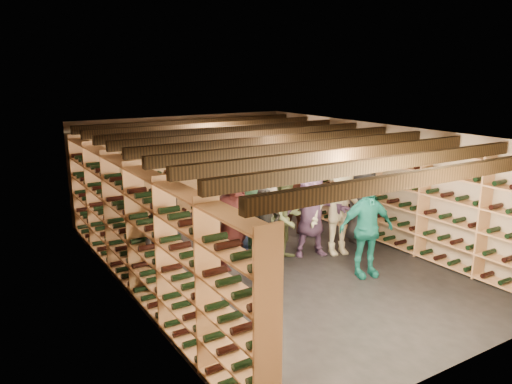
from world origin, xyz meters
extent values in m
plane|color=black|center=(0.00, 0.00, 0.00)|extent=(8.00, 8.00, 0.00)
cube|color=#BDAA93|center=(0.00, 4.00, 1.20)|extent=(5.50, 0.02, 2.40)
cube|color=#BDAA93|center=(0.00, -4.00, 1.20)|extent=(5.50, 0.02, 2.40)
cube|color=#BDAA93|center=(-2.75, 0.00, 1.20)|extent=(0.02, 8.00, 2.40)
cube|color=#BDAA93|center=(2.75, 0.00, 1.20)|extent=(0.02, 8.00, 2.40)
cube|color=beige|center=(0.00, 0.00, 2.40)|extent=(5.50, 8.00, 0.01)
cube|color=black|center=(0.00, -3.50, 2.26)|extent=(5.40, 0.12, 0.18)
cube|color=black|center=(0.00, -2.62, 2.26)|extent=(5.40, 0.12, 0.18)
cube|color=black|center=(0.00, -1.75, 2.26)|extent=(5.40, 0.12, 0.18)
cube|color=black|center=(0.00, -0.88, 2.26)|extent=(5.40, 0.12, 0.18)
cube|color=black|center=(0.00, 0.00, 2.26)|extent=(5.40, 0.12, 0.18)
cube|color=black|center=(0.00, 0.88, 2.26)|extent=(5.40, 0.12, 0.18)
cube|color=black|center=(0.00, 1.75, 2.26)|extent=(5.40, 0.12, 0.18)
cube|color=black|center=(0.00, 2.62, 2.26)|extent=(5.40, 0.12, 0.18)
cube|color=black|center=(0.00, 3.50, 2.26)|extent=(5.40, 0.12, 0.18)
cube|color=tan|center=(-2.57, 0.00, 1.07)|extent=(0.32, 7.50, 2.15)
cube|color=tan|center=(2.57, 0.00, 1.07)|extent=(0.32, 7.50, 2.15)
cube|color=tan|center=(0.00, 3.83, 1.07)|extent=(4.70, 0.30, 2.15)
cube|color=#A78258|center=(0.73, 2.15, 0.09)|extent=(0.55, 0.41, 0.17)
cube|color=#A78258|center=(0.73, 2.15, 0.26)|extent=(0.55, 0.41, 0.17)
cube|color=#A78258|center=(0.73, 2.15, 0.43)|extent=(0.55, 0.41, 0.17)
cube|color=#A78258|center=(0.06, 1.51, 0.09)|extent=(0.56, 0.43, 0.17)
cube|color=#A78258|center=(0.06, 1.51, 0.26)|extent=(0.56, 0.43, 0.17)
cube|color=#A78258|center=(0.06, 1.51, 0.43)|extent=(0.56, 0.43, 0.17)
cube|color=#A78258|center=(1.02, 2.11, 0.09)|extent=(0.55, 0.41, 0.17)
imported|color=black|center=(-2.18, -0.15, 0.88)|extent=(1.01, 0.85, 1.75)
imported|color=black|center=(-0.36, -0.30, 0.75)|extent=(0.62, 0.48, 1.50)
imported|color=#56623D|center=(0.26, -0.06, 0.79)|extent=(0.88, 0.76, 1.58)
imported|color=beige|center=(1.28, -0.37, 0.95)|extent=(1.36, 0.98, 1.90)
imported|color=#1A7E75|center=(0.98, -1.39, 0.84)|extent=(1.06, 0.67, 1.69)
imported|color=maroon|center=(-0.71, 0.21, 0.93)|extent=(1.81, 0.98, 1.87)
imported|color=#1D2848|center=(-0.08, 0.84, 0.77)|extent=(0.84, 0.63, 1.53)
imported|color=gray|center=(0.58, 0.82, 0.85)|extent=(0.72, 0.59, 1.70)
imported|color=#4B2218|center=(1.27, 0.88, 0.86)|extent=(0.97, 0.83, 1.72)
imported|color=#28553A|center=(-0.17, 0.29, 0.88)|extent=(1.08, 0.57, 1.75)
imported|color=slate|center=(0.81, -0.10, 0.84)|extent=(1.62, 1.05, 1.67)
imported|color=#333338|center=(2.18, -0.05, 0.86)|extent=(0.88, 0.61, 1.73)
camera|label=1|loc=(-4.89, -7.28, 3.47)|focal=35.00mm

